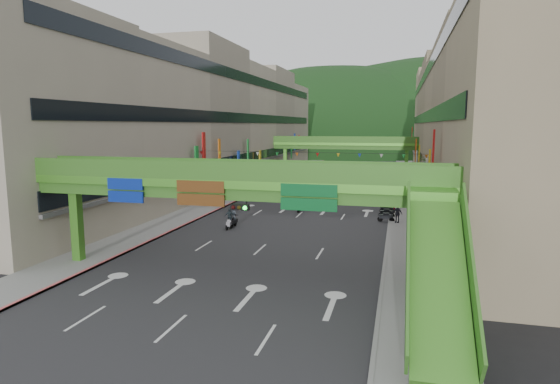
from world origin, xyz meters
The scene contains 23 objects.
ground centered at (0.00, 0.00, 0.00)m, with size 320.00×320.00×0.00m, color black.
road_slab centered at (0.00, 50.00, 0.01)m, with size 18.00×140.00×0.02m, color #28282B.
sidewalk_left centered at (-11.00, 50.00, 0.07)m, with size 4.00×140.00×0.15m, color gray.
sidewalk_right centered at (11.00, 50.00, 0.07)m, with size 4.00×140.00×0.15m, color gray.
curb_left centered at (-9.10, 50.00, 0.09)m, with size 0.20×140.00×0.18m, color #CC5959.
curb_right centered at (9.10, 50.00, 0.09)m, with size 0.20×140.00×0.18m, color gray.
building_row_left centered at (-18.93, 50.00, 9.46)m, with size 12.80×95.00×19.00m.
building_row_right centered at (18.93, 50.00, 9.46)m, with size 12.80×95.00×19.00m.
overpass_near centered at (0.93, 5.38, 5.21)m, with size 28.00×12.27×7.10m.
overpass_far centered at (0.00, 65.00, 5.40)m, with size 28.00×2.20×7.10m.
hill_left centered at (-15.00, 160.00, 0.00)m, with size 168.00×140.00×112.00m, color #1C4419.
hill_right centered at (25.00, 180.00, 0.00)m, with size 208.00×176.00×128.00m, color #1C4419.
bunting_string centered at (0.00, 30.00, 5.96)m, with size 26.00×0.36×0.47m.
scooter_rider_near centered at (-4.53, 18.69, 0.84)m, with size 0.57×1.60×1.85m.
scooter_rider_mid centered at (-0.33, 27.46, 0.99)m, with size 0.83×1.60×1.94m.
scooter_rider_left centered at (-4.63, 18.00, 0.92)m, with size 0.93×1.60×1.87m.
scooter_rider_far centered at (-3.68, 38.46, 1.01)m, with size 0.83×1.60×2.00m.
parked_scooter_row centered at (8.77, 30.00, 0.52)m, with size 1.60×11.59×1.08m.
car_silver centered at (-7.00, 36.62, 0.70)m, with size 1.49×4.26×1.41m, color #ABACB3.
car_yellow centered at (4.45, 64.80, 0.62)m, with size 1.45×3.61×1.23m, color gold.
pedestrian_red centered at (9.80, 30.73, 0.91)m, with size 0.88×0.69×1.82m, color #B51331.
pedestrian_dark centered at (9.80, 23.85, 0.84)m, with size 0.98×0.41×1.67m, color #22222B.
pedestrian_blue centered at (9.80, 40.00, 0.95)m, with size 0.88×0.57×1.89m, color navy.
Camera 1 is at (9.82, -20.35, 9.21)m, focal length 30.00 mm.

